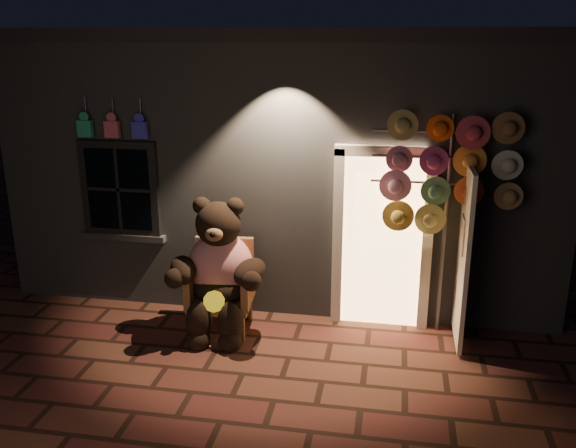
# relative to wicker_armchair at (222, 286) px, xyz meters

# --- Properties ---
(ground) EXTENTS (60.00, 60.00, 0.00)m
(ground) POSITION_rel_wicker_armchair_xyz_m (0.49, -1.02, -0.53)
(ground) COLOR #573021
(ground) RESTS_ON ground
(shop_building) EXTENTS (7.30, 5.95, 3.51)m
(shop_building) POSITION_rel_wicker_armchair_xyz_m (0.49, 2.97, 1.20)
(shop_building) COLOR slate
(shop_building) RESTS_ON ground
(wicker_armchair) EXTENTS (0.79, 0.72, 1.07)m
(wicker_armchair) POSITION_rel_wicker_armchair_xyz_m (0.00, 0.00, 0.00)
(wicker_armchair) COLOR brown
(wicker_armchair) RESTS_ON ground
(teddy_bear) EXTENTS (1.22, 0.99, 1.69)m
(teddy_bear) POSITION_rel_wicker_armchair_xyz_m (0.01, -0.14, 0.25)
(teddy_bear) COLOR red
(teddy_bear) RESTS_ON ground
(hat_rack) EXTENTS (1.61, 0.22, 2.59)m
(hat_rack) POSITION_rel_wicker_armchair_xyz_m (2.50, 0.26, 1.45)
(hat_rack) COLOR #59595E
(hat_rack) RESTS_ON ground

